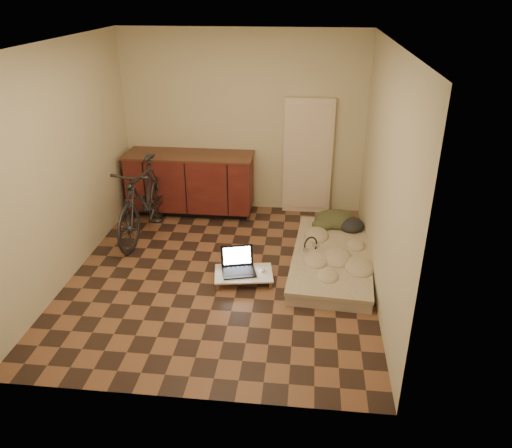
# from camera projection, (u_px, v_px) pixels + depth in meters

# --- Properties ---
(room_shell) EXTENTS (3.50, 4.00, 2.60)m
(room_shell) POSITION_uv_depth(u_px,v_px,m) (219.00, 170.00, 5.38)
(room_shell) COLOR brown
(room_shell) RESTS_ON ground
(cabinets) EXTENTS (1.84, 0.62, 0.91)m
(cabinets) POSITION_uv_depth(u_px,v_px,m) (191.00, 183.00, 7.34)
(cabinets) COLOR black
(cabinets) RESTS_ON ground
(appliance_panel) EXTENTS (0.70, 0.10, 1.70)m
(appliance_panel) POSITION_uv_depth(u_px,v_px,m) (308.00, 157.00, 7.22)
(appliance_panel) COLOR beige
(appliance_panel) RESTS_ON ground
(bicycle) EXTENTS (0.66, 1.82, 1.15)m
(bicycle) POSITION_uv_depth(u_px,v_px,m) (144.00, 195.00, 6.63)
(bicycle) COLOR black
(bicycle) RESTS_ON ground
(futon) EXTENTS (1.07, 2.02, 0.17)m
(futon) POSITION_uv_depth(u_px,v_px,m) (332.00, 258.00, 6.09)
(futon) COLOR #AD9C8A
(futon) RESTS_ON ground
(clothing_pile) EXTENTS (0.64, 0.55, 0.24)m
(clothing_pile) POSITION_uv_depth(u_px,v_px,m) (340.00, 216.00, 6.71)
(clothing_pile) COLOR #3C3F25
(clothing_pile) RESTS_ON futon
(headphones) EXTENTS (0.31, 0.31, 0.15)m
(headphones) POSITION_uv_depth(u_px,v_px,m) (311.00, 244.00, 6.08)
(headphones) COLOR black
(headphones) RESTS_ON futon
(lap_desk) EXTENTS (0.72, 0.53, 0.11)m
(lap_desk) POSITION_uv_depth(u_px,v_px,m) (244.00, 274.00, 5.75)
(lap_desk) COLOR brown
(lap_desk) RESTS_ON ground
(laptop) EXTENTS (0.45, 0.42, 0.26)m
(laptop) POSITION_uv_depth(u_px,v_px,m) (238.00, 267.00, 5.77)
(laptop) COLOR black
(laptop) RESTS_ON lap_desk
(mouse) EXTENTS (0.06, 0.09, 0.03)m
(mouse) POSITION_uv_depth(u_px,v_px,m) (263.00, 270.00, 5.77)
(mouse) COLOR silver
(mouse) RESTS_ON lap_desk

